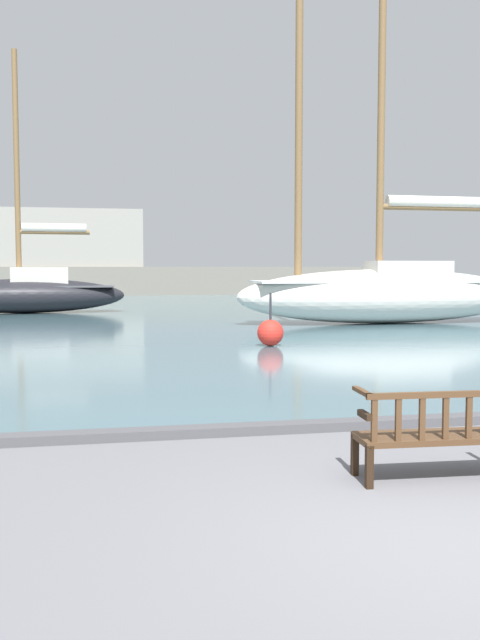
# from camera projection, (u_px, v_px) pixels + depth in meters

# --- Properties ---
(ground_plane) EXTENTS (160.00, 160.00, 0.00)m
(ground_plane) POSITION_uv_depth(u_px,v_px,m) (464.00, 542.00, 5.49)
(ground_plane) COLOR slate
(harbor_water) EXTENTS (100.00, 80.00, 0.08)m
(harbor_water) POSITION_uv_depth(u_px,v_px,m) (136.00, 299.00, 48.48)
(harbor_water) COLOR #476670
(harbor_water) RESTS_ON ground
(quay_edge_kerb) EXTENTS (40.00, 0.30, 0.12)m
(quay_edge_kerb) POSITION_uv_depth(u_px,v_px,m) (314.00, 426.00, 9.25)
(quay_edge_kerb) COLOR #4C4C50
(quay_edge_kerb) RESTS_ON ground
(park_bench) EXTENTS (1.63, 0.60, 0.92)m
(park_bench) POSITION_uv_depth(u_px,v_px,m) (437.00, 433.00, 7.09)
(park_bench) COLOR black
(park_bench) RESTS_ON ground
(sailboat_mid_port) EXTENTS (9.04, 2.90, 11.65)m
(sailboat_mid_port) POSITION_uv_depth(u_px,v_px,m) (26.00, 291.00, 32.16)
(sailboat_mid_port) COLOR black
(sailboat_mid_port) RESTS_ON harbor_water
(sailboat_distant_harbor) EXTENTS (11.35, 2.84, 15.81)m
(sailboat_distant_harbor) POSITION_uv_depth(u_px,v_px,m) (387.00, 288.00, 26.29)
(sailboat_distant_harbor) COLOR silver
(sailboat_distant_harbor) RESTS_ON harbor_water
(channel_buoy) EXTENTS (0.69, 0.69, 1.39)m
(channel_buoy) POSITION_uv_depth(u_px,v_px,m) (270.00, 333.00, 18.57)
(channel_buoy) COLOR red
(channel_buoy) RESTS_ON harbor_water
(far_breakwater) EXTENTS (49.67, 2.40, 6.49)m
(far_breakwater) POSITION_uv_depth(u_px,v_px,m) (100.00, 267.00, 53.41)
(far_breakwater) COLOR slate
(far_breakwater) RESTS_ON ground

